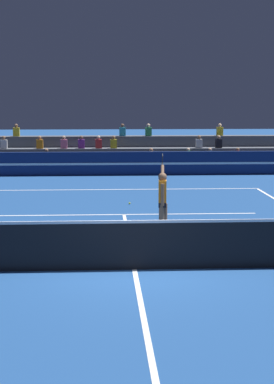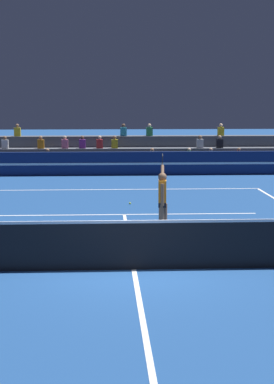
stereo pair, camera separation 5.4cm
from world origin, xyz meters
name	(u,v)px [view 1 (the left image)]	position (x,y,z in m)	size (l,w,h in m)	color
ground_plane	(134,270)	(0.00, 0.00, 0.00)	(120.00, 120.00, 0.00)	navy
court_lines	(134,269)	(0.00, 0.00, 0.00)	(11.10, 23.90, 0.01)	white
tennis_net	(134,244)	(0.00, 0.00, 0.54)	(12.00, 0.10, 1.10)	slate
sponsor_banner_wall	(117,164)	(0.00, 16.57, 0.55)	(18.00, 0.26, 1.10)	navy
bleacher_stand	(115,156)	(-0.01, 19.11, 0.65)	(19.91, 2.85, 2.28)	#4C515B
tennis_player	(163,201)	(0.87, 2.98, 0.98)	(0.37, 1.43, 2.19)	brown
tennis_ball	(130,203)	(0.26, 8.36, 0.03)	(0.07, 0.07, 0.07)	#C6DB33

